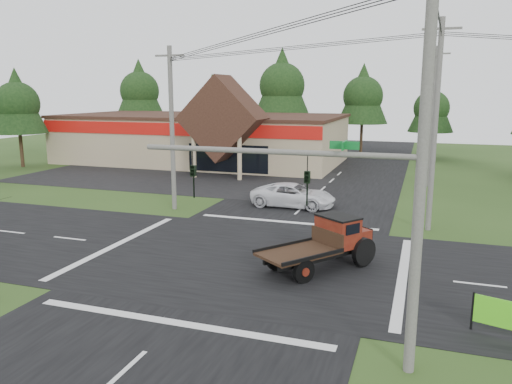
% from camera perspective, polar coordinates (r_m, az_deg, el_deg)
% --- Properties ---
extents(ground, '(120.00, 120.00, 0.00)m').
position_cam_1_polar(ground, '(23.49, -1.05, -7.65)').
color(ground, '#284117').
rests_on(ground, ground).
extents(road_ns, '(12.00, 120.00, 0.02)m').
position_cam_1_polar(road_ns, '(23.48, -1.05, -7.62)').
color(road_ns, black).
rests_on(road_ns, ground).
extents(road_ew, '(120.00, 12.00, 0.02)m').
position_cam_1_polar(road_ew, '(23.48, -1.05, -7.62)').
color(road_ew, black).
rests_on(road_ew, ground).
extents(parking_apron, '(28.00, 14.00, 0.02)m').
position_cam_1_polar(parking_apron, '(45.97, -9.49, 1.65)').
color(parking_apron, black).
rests_on(parking_apron, ground).
extents(cvs_building, '(30.40, 18.20, 9.19)m').
position_cam_1_polar(cvs_building, '(55.77, -6.00, 6.29)').
color(cvs_building, tan).
rests_on(cvs_building, ground).
extents(traffic_signal_mast, '(8.12, 0.24, 7.00)m').
position_cam_1_polar(traffic_signal_mast, '(13.88, 11.11, -2.29)').
color(traffic_signal_mast, '#595651').
rests_on(traffic_signal_mast, ground).
extents(utility_pole_nr, '(2.00, 0.30, 11.00)m').
position_cam_1_polar(utility_pole_nr, '(13.54, 18.38, 2.23)').
color(utility_pole_nr, '#595651').
rests_on(utility_pole_nr, ground).
extents(utility_pole_nw, '(2.00, 0.30, 10.50)m').
position_cam_1_polar(utility_pole_nw, '(32.88, -9.58, 7.26)').
color(utility_pole_nw, '#595651').
rests_on(utility_pole_nw, ground).
extents(utility_pole_ne, '(2.00, 0.30, 11.50)m').
position_cam_1_polar(utility_pole_ne, '(28.94, 19.79, 7.21)').
color(utility_pole_ne, '#595651').
rests_on(utility_pole_ne, ground).
extents(utility_pole_n, '(2.00, 0.30, 11.20)m').
position_cam_1_polar(utility_pole_n, '(42.93, 19.55, 8.17)').
color(utility_pole_n, '#595651').
rests_on(utility_pole_n, ground).
extents(tree_row_a, '(6.72, 6.72, 12.12)m').
position_cam_1_polar(tree_row_a, '(71.53, -13.17, 11.39)').
color(tree_row_a, '#332316').
rests_on(tree_row_a, ground).
extents(tree_row_b, '(5.60, 5.60, 10.10)m').
position_cam_1_polar(tree_row_b, '(68.66, -4.98, 10.53)').
color(tree_row_b, '#332316').
rests_on(tree_row_b, ground).
extents(tree_row_c, '(7.28, 7.28, 13.13)m').
position_cam_1_polar(tree_row_c, '(64.33, 2.99, 12.30)').
color(tree_row_c, '#332316').
rests_on(tree_row_c, ground).
extents(tree_row_d, '(6.16, 6.16, 11.11)m').
position_cam_1_polar(tree_row_d, '(63.34, 12.13, 10.87)').
color(tree_row_d, '#332316').
rests_on(tree_row_d, ground).
extents(tree_row_e, '(5.04, 5.04, 9.09)m').
position_cam_1_polar(tree_row_e, '(60.91, 19.44, 9.21)').
color(tree_row_e, '#332316').
rests_on(tree_row_e, ground).
extents(tree_side_w, '(5.60, 5.60, 10.10)m').
position_cam_1_polar(tree_side_w, '(56.89, -25.65, 9.31)').
color(tree_side_w, '#332316').
rests_on(tree_side_w, ground).
extents(antique_flatbed_truck, '(4.97, 5.67, 2.30)m').
position_cam_1_polar(antique_flatbed_truck, '(22.02, 7.20, -5.90)').
color(antique_flatbed_truck, '#53130B').
rests_on(antique_flatbed_truck, ground).
extents(white_pickup, '(5.74, 2.78, 1.57)m').
position_cam_1_polar(white_pickup, '(33.83, 4.29, -0.37)').
color(white_pickup, white).
rests_on(white_pickup, ground).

